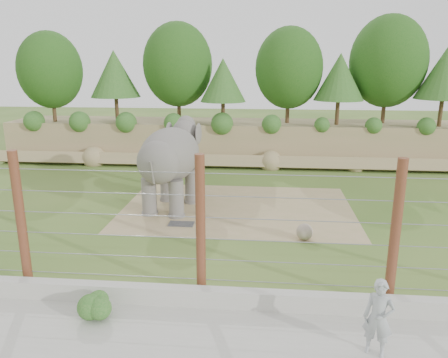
# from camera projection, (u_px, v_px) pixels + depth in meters

# --- Properties ---
(ground) EXTENTS (90.00, 90.00, 0.00)m
(ground) POSITION_uv_depth(u_px,v_px,m) (219.00, 234.00, 16.40)
(ground) COLOR #3A611F
(ground) RESTS_ON ground
(back_embankment) EXTENTS (30.00, 5.52, 8.77)m
(back_embankment) POSITION_uv_depth(u_px,v_px,m) (249.00, 99.00, 27.49)
(back_embankment) COLOR #918658
(back_embankment) RESTS_ON ground
(dirt_patch) EXTENTS (10.00, 7.00, 0.02)m
(dirt_patch) POSITION_uv_depth(u_px,v_px,m) (237.00, 208.00, 19.23)
(dirt_patch) COLOR #9B8C5A
(dirt_patch) RESTS_ON ground
(drain_grate) EXTENTS (1.00, 0.60, 0.03)m
(drain_grate) POSITION_uv_depth(u_px,v_px,m) (181.00, 224.00, 17.30)
(drain_grate) COLOR #262628
(drain_grate) RESTS_ON dirt_patch
(elephant) EXTENTS (2.69, 4.87, 3.74)m
(elephant) POSITION_uv_depth(u_px,v_px,m) (171.00, 167.00, 18.76)
(elephant) COLOR #68645D
(elephant) RESTS_ON ground
(stone_ball) EXTENTS (0.60, 0.60, 0.60)m
(stone_ball) POSITION_uv_depth(u_px,v_px,m) (305.00, 232.00, 15.73)
(stone_ball) COLOR gray
(stone_ball) RESTS_ON dirt_patch
(retaining_wall) EXTENTS (26.00, 0.35, 0.50)m
(retaining_wall) POSITION_uv_depth(u_px,v_px,m) (199.00, 297.00, 11.53)
(retaining_wall) COLOR #B2B0A6
(retaining_wall) RESTS_ON ground
(walkway) EXTENTS (26.00, 4.00, 0.01)m
(walkway) POSITION_uv_depth(u_px,v_px,m) (185.00, 353.00, 9.67)
(walkway) COLOR #B2B0A6
(walkway) RESTS_ON ground
(barrier_fence) EXTENTS (20.26, 0.26, 4.00)m
(barrier_fence) POSITION_uv_depth(u_px,v_px,m) (201.00, 228.00, 11.55)
(barrier_fence) COLOR #503119
(barrier_fence) RESTS_ON ground
(walkway_shrub) EXTENTS (0.71, 0.71, 0.71)m
(walkway_shrub) POSITION_uv_depth(u_px,v_px,m) (99.00, 304.00, 10.95)
(walkway_shrub) COLOR #1E5C1C
(walkway_shrub) RESTS_ON walkway
(zookeeper) EXTENTS (0.76, 0.64, 1.77)m
(zookeeper) POSITION_uv_depth(u_px,v_px,m) (378.00, 318.00, 9.44)
(zookeeper) COLOR #B1B8BB
(zookeeper) RESTS_ON walkway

